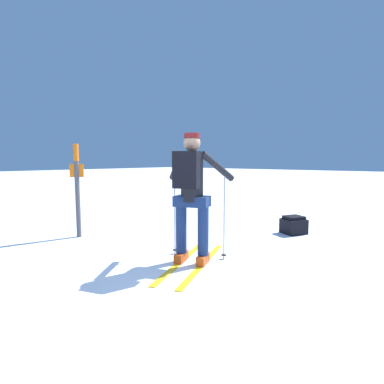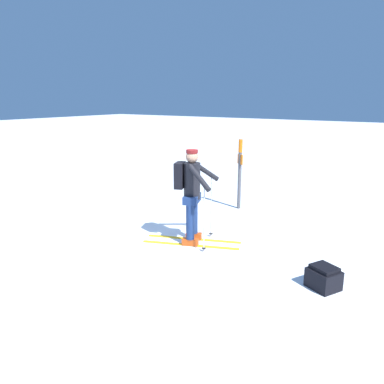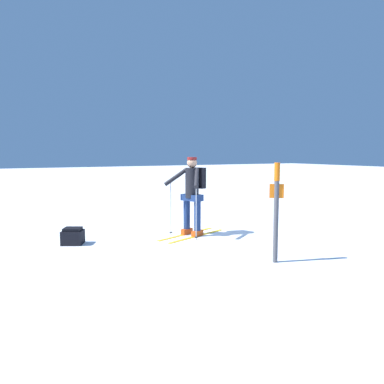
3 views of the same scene
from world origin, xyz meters
The scene contains 4 objects.
ground_plane centered at (0.00, 0.00, 0.00)m, with size 80.00×80.00×0.00m, color white.
skier centered at (-0.21, 0.43, 1.01)m, with size 1.13×1.86×1.77m.
dropped_backpack centered at (0.20, 3.00, 0.16)m, with size 0.51×0.53×0.34m.
trail_marker centered at (-2.73, 0.17, 1.01)m, with size 0.16×0.21×1.71m.
Camera 3 is at (-7.60, 4.37, 1.89)m, focal length 35.00 mm.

